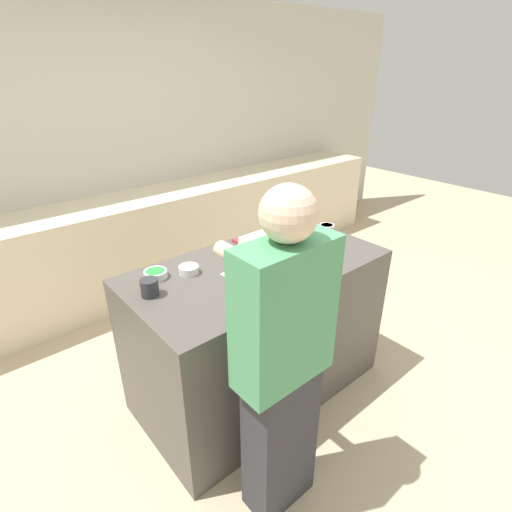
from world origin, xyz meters
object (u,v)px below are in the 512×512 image
object	(u,v)px
baking_tray	(264,271)
decorative_tree	(278,218)
person	(282,365)
candy_bowl_near_tray_left	(327,228)
mug	(150,288)
candy_bowl_far_left	(156,274)
cookbook	(249,240)
candy_bowl_near_tray_right	(288,247)
candy_bowl_behind_tray	(189,269)
candy_bowl_front_corner	(298,229)
gingerbread_house	(264,253)

from	to	relation	value
baking_tray	decorative_tree	world-z (taller)	decorative_tree
decorative_tree	person	distance (m)	1.17
candy_bowl_near_tray_left	person	distance (m)	1.33
decorative_tree	mug	bearing A→B (deg)	-173.78
candy_bowl_near_tray_left	person	world-z (taller)	person
decorative_tree	candy_bowl_near_tray_left	xyz separation A→B (m)	(0.35, -0.13, -0.12)
candy_bowl_far_left	mug	distance (m)	0.19
baking_tray	candy_bowl_near_tray_left	size ratio (longest dim) A/B	4.23
decorative_tree	cookbook	distance (m)	0.24
candy_bowl_far_left	person	world-z (taller)	person
candy_bowl_far_left	candy_bowl_near_tray_right	bearing A→B (deg)	-14.54
candy_bowl_behind_tray	candy_bowl_front_corner	bearing A→B (deg)	1.65
cookbook	person	size ratio (longest dim) A/B	0.11
gingerbread_house	candy_bowl_far_left	xyz separation A→B (m)	(-0.50, 0.34, -0.09)
candy_bowl_behind_tray	gingerbread_house	bearing A→B (deg)	-37.94
baking_tray	mug	size ratio (longest dim) A/B	4.63
mug	cookbook	bearing A→B (deg)	13.71
baking_tray	gingerbread_house	bearing A→B (deg)	28.92
candy_bowl_front_corner	candy_bowl_far_left	world-z (taller)	candy_bowl_front_corner
baking_tray	candy_bowl_near_tray_left	world-z (taller)	candy_bowl_near_tray_left
candy_bowl_near_tray_right	candy_bowl_near_tray_left	distance (m)	0.42
person	cookbook	bearing A→B (deg)	57.88
candy_bowl_behind_tray	cookbook	size ratio (longest dim) A/B	0.63
candy_bowl_front_corner	candy_bowl_behind_tray	bearing A→B (deg)	-178.35
candy_bowl_behind_tray	candy_bowl_far_left	bearing A→B (deg)	155.84
candy_bowl_far_left	candy_bowl_behind_tray	world-z (taller)	candy_bowl_behind_tray
gingerbread_house	candy_bowl_near_tray_right	bearing A→B (deg)	22.25
gingerbread_house	candy_bowl_far_left	bearing A→B (deg)	146.18
candy_bowl_behind_tray	candy_bowl_near_tray_left	distance (m)	1.06
gingerbread_house	decorative_tree	size ratio (longest dim) A/B	0.88
gingerbread_house	candy_bowl_near_tray_left	world-z (taller)	gingerbread_house
candy_bowl_behind_tray	cookbook	distance (m)	0.55
gingerbread_house	candy_bowl_front_corner	bearing A→B (deg)	26.79
candy_bowl_behind_tray	mug	size ratio (longest dim) A/B	1.23
baking_tray	mug	bearing A→B (deg)	163.19
candy_bowl_near_tray_left	gingerbread_house	bearing A→B (deg)	-167.54
baking_tray	candy_bowl_far_left	size ratio (longest dim) A/B	3.35
candy_bowl_near_tray_right	candy_bowl_near_tray_left	world-z (taller)	candy_bowl_near_tray_left
candy_bowl_near_tray_right	candy_bowl_behind_tray	world-z (taller)	candy_bowl_behind_tray
candy_bowl_behind_tray	mug	bearing A→B (deg)	-164.45
candy_bowl_front_corner	candy_bowl_far_left	xyz separation A→B (m)	(-1.07, 0.05, -0.00)
candy_bowl_near_tray_left	mug	size ratio (longest dim) A/B	1.10
candy_bowl_near_tray_right	cookbook	world-z (taller)	candy_bowl_near_tray_right
candy_bowl_front_corner	mug	bearing A→B (deg)	-175.02
candy_bowl_behind_tray	candy_bowl_near_tray_left	bearing A→B (deg)	-5.51
cookbook	person	bearing A→B (deg)	-122.12
baking_tray	person	xyz separation A→B (m)	(-0.39, -0.55, -0.10)
candy_bowl_near_tray_right	mug	distance (m)	0.92
candy_bowl_front_corner	candy_bowl_far_left	bearing A→B (deg)	177.41
baking_tray	gingerbread_house	distance (m)	0.11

